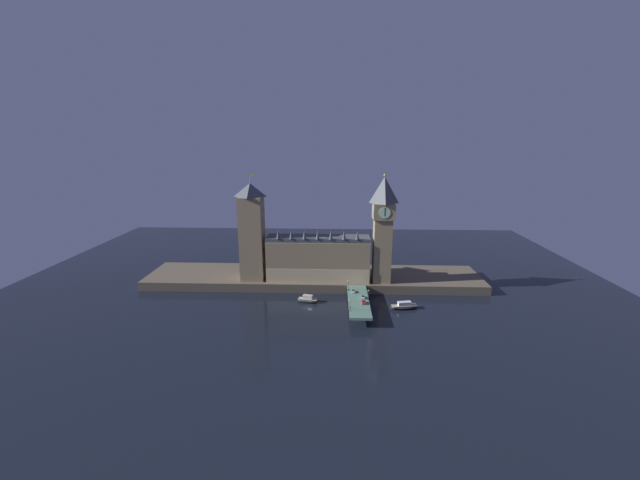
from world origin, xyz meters
name	(u,v)px	position (x,y,z in m)	size (l,w,h in m)	color
ground_plane	(310,305)	(0.00, 0.00, 0.00)	(400.00, 400.00, 0.00)	black
embankment	(314,278)	(0.00, 39.00, 2.81)	(220.00, 42.00, 5.62)	brown
parliament_hall	(318,258)	(3.51, 28.54, 19.79)	(64.50, 16.47, 34.05)	#8E7A56
clock_tower	(383,226)	(43.48, 26.95, 41.31)	(13.37, 13.48, 67.52)	#8E7A56
victoria_tower	(252,232)	(-38.21, 28.70, 36.52)	(14.69, 14.69, 67.52)	#8E7A56
bridge	(359,303)	(27.63, -5.00, 4.13)	(11.45, 46.00, 5.91)	slate
car_northbound_lead	(353,291)	(25.11, 6.25, 6.60)	(1.89, 4.18, 1.47)	silver
car_southbound_lead	(364,302)	(30.15, -9.81, 6.64)	(1.88, 4.20, 1.57)	red
car_southbound_trail	(363,297)	(30.15, -2.38, 6.56)	(2.00, 4.19, 1.40)	silver
pedestrian_near_rail	(350,307)	(22.59, -17.25, 6.84)	(0.38, 0.38, 1.77)	black
pedestrian_far_rail	(349,289)	(22.59, 8.91, 6.74)	(0.38, 0.38, 1.59)	black
street_lamp_near	(350,304)	(22.19, -19.72, 9.93)	(1.34, 0.60, 6.44)	#2D3333
street_lamp_mid	(369,294)	(33.07, -5.00, 9.72)	(1.34, 0.60, 6.09)	#2D3333
street_lamp_far	(348,284)	(22.19, 9.72, 9.93)	(1.34, 0.60, 6.43)	#2D3333
boat_upstream	(308,300)	(-1.55, 4.38, 1.63)	(13.35, 6.99, 4.47)	#28282D
boat_downstream	(404,306)	(53.65, -2.79, 1.57)	(17.15, 7.53, 4.30)	#28282D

